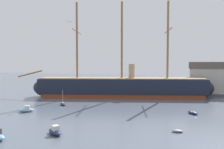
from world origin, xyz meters
name	(u,v)px	position (x,y,z in m)	size (l,w,h in m)	color
tall_ship	(122,87)	(-2.66, 57.05, 3.44)	(64.47, 22.50, 31.61)	brown
motorboat_near_centre	(55,131)	(-2.04, 15.58, 0.54)	(3.85, 3.35, 1.53)	#1E284C
motorboat_mid_left	(26,110)	(-17.71, 28.12, 0.53)	(3.80, 3.17, 1.49)	#7FB2D6
dinghy_mid_right	(177,131)	(16.59, 22.93, 0.23)	(1.97, 1.01, 0.45)	gray
sailboat_alongside_bow	(63,104)	(-13.79, 38.02, 0.35)	(3.05, 2.87, 4.20)	#1E284C
dinghy_alongside_stern	(193,113)	(19.34, 37.83, 0.33)	(2.73, 2.84, 0.65)	#1E284C
dinghy_far_left	(55,95)	(-25.99, 53.02, 0.35)	(1.64, 3.05, 0.69)	#236670
motorboat_distant_centre	(137,94)	(0.94, 63.93, 0.47)	(2.99, 3.35, 1.34)	#7FB2D6
seagull_in_flight	(70,22)	(0.89, 15.43, 17.79)	(1.12, 0.46, 0.13)	silver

